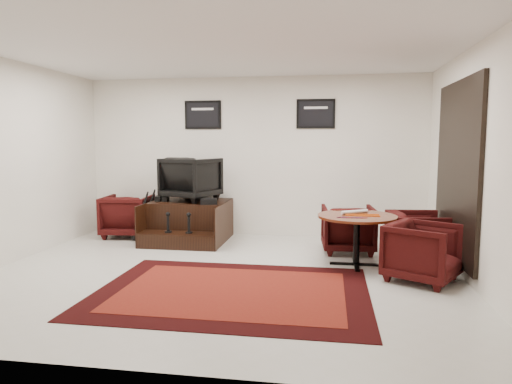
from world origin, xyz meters
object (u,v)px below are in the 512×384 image
(meeting_table, at_px, (357,222))
(table_chair_window, at_px, (418,234))
(shine_podium, at_px, (189,222))
(armchair_side, at_px, (128,214))
(table_chair_corner, at_px, (423,249))
(shine_chair, at_px, (191,176))
(table_chair_back, at_px, (348,226))

(meeting_table, relative_size, table_chair_window, 1.36)
(shine_podium, height_order, meeting_table, meeting_table)
(armchair_side, height_order, table_chair_corner, armchair_side)
(meeting_table, xyz_separation_m, table_chair_corner, (0.75, -0.59, -0.21))
(table_chair_window, bearing_deg, shine_chair, 68.48)
(shine_podium, height_order, shine_chair, shine_chair)
(table_chair_back, xyz_separation_m, table_chair_corner, (0.83, -1.36, -0.00))
(table_chair_window, height_order, table_chair_corner, table_chair_corner)
(armchair_side, height_order, table_chair_back, armchair_side)
(armchair_side, relative_size, table_chair_back, 1.04)
(table_chair_back, height_order, table_chair_corner, table_chair_back)
(shine_chair, relative_size, meeting_table, 0.78)
(shine_podium, xyz_separation_m, armchair_side, (-1.17, 0.12, 0.10))
(shine_chair, xyz_separation_m, table_chair_corner, (3.47, -1.92, -0.69))
(meeting_table, distance_m, table_chair_back, 0.80)
(meeting_table, height_order, table_chair_window, table_chair_window)
(table_chair_back, bearing_deg, shine_chair, -16.79)
(meeting_table, relative_size, table_chair_back, 1.35)
(shine_podium, distance_m, table_chair_window, 3.69)
(shine_podium, xyz_separation_m, table_chair_window, (3.59, -0.85, 0.08))
(shine_podium, xyz_separation_m, meeting_table, (2.72, -1.20, 0.30))
(armchair_side, xyz_separation_m, table_chair_window, (4.76, -0.96, -0.02))
(meeting_table, relative_size, table_chair_corner, 1.35)
(shine_podium, bearing_deg, table_chair_window, -13.27)
(table_chair_back, distance_m, table_chair_window, 1.04)
(table_chair_window, distance_m, table_chair_corner, 0.95)
(shine_chair, height_order, table_chair_corner, shine_chair)
(table_chair_back, bearing_deg, shine_podium, -13.89)
(meeting_table, distance_m, table_chair_corner, 0.98)
(shine_podium, distance_m, table_chair_back, 2.67)
(armchair_side, height_order, meeting_table, armchair_side)
(shine_podium, relative_size, meeting_table, 1.26)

